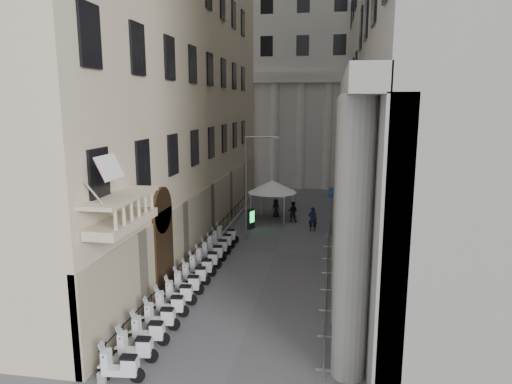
% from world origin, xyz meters
% --- Properties ---
extents(far_building, '(22.00, 10.00, 30.00)m').
position_xyz_m(far_building, '(0.00, 48.00, 15.00)').
color(far_building, beige).
rests_on(far_building, ground).
extents(iron_fence, '(0.30, 28.00, 1.40)m').
position_xyz_m(iron_fence, '(-4.30, 18.00, 0.00)').
color(iron_fence, black).
rests_on(iron_fence, ground).
extents(blue_awning, '(1.60, 3.00, 3.00)m').
position_xyz_m(blue_awning, '(4.15, 26.00, 0.00)').
color(blue_awning, navy).
rests_on(blue_awning, ground).
extents(flag, '(1.00, 1.40, 8.20)m').
position_xyz_m(flag, '(-4.00, 5.00, 0.00)').
color(flag, '#9E0C11').
rests_on(flag, ground).
extents(scooter_0, '(1.44, 0.68, 1.50)m').
position_xyz_m(scooter_0, '(-3.65, 4.24, 0.00)').
color(scooter_0, silver).
rests_on(scooter_0, ground).
extents(scooter_1, '(1.44, 0.68, 1.50)m').
position_xyz_m(scooter_1, '(-3.65, 5.52, 0.00)').
color(scooter_1, silver).
rests_on(scooter_1, ground).
extents(scooter_2, '(1.44, 0.68, 1.50)m').
position_xyz_m(scooter_2, '(-3.65, 6.80, 0.00)').
color(scooter_2, silver).
rests_on(scooter_2, ground).
extents(scooter_3, '(1.44, 0.68, 1.50)m').
position_xyz_m(scooter_3, '(-3.65, 8.08, 0.00)').
color(scooter_3, silver).
rests_on(scooter_3, ground).
extents(scooter_4, '(1.44, 0.68, 1.50)m').
position_xyz_m(scooter_4, '(-3.65, 9.36, 0.00)').
color(scooter_4, silver).
rests_on(scooter_4, ground).
extents(scooter_5, '(1.44, 0.68, 1.50)m').
position_xyz_m(scooter_5, '(-3.65, 10.64, 0.00)').
color(scooter_5, silver).
rests_on(scooter_5, ground).
extents(scooter_6, '(1.44, 0.68, 1.50)m').
position_xyz_m(scooter_6, '(-3.65, 11.92, 0.00)').
color(scooter_6, silver).
rests_on(scooter_6, ground).
extents(scooter_7, '(1.44, 0.68, 1.50)m').
position_xyz_m(scooter_7, '(-3.65, 13.20, 0.00)').
color(scooter_7, silver).
rests_on(scooter_7, ground).
extents(scooter_8, '(1.44, 0.68, 1.50)m').
position_xyz_m(scooter_8, '(-3.65, 14.48, 0.00)').
color(scooter_8, silver).
rests_on(scooter_8, ground).
extents(scooter_9, '(1.44, 0.68, 1.50)m').
position_xyz_m(scooter_9, '(-3.65, 15.76, 0.00)').
color(scooter_9, silver).
rests_on(scooter_9, ground).
extents(scooter_10, '(1.44, 0.68, 1.50)m').
position_xyz_m(scooter_10, '(-3.65, 17.04, 0.00)').
color(scooter_10, silver).
rests_on(scooter_10, ground).
extents(scooter_11, '(1.44, 0.68, 1.50)m').
position_xyz_m(scooter_11, '(-3.65, 18.31, 0.00)').
color(scooter_11, silver).
rests_on(scooter_11, ground).
extents(scooter_12, '(1.44, 0.68, 1.50)m').
position_xyz_m(scooter_12, '(-3.65, 19.59, 0.00)').
color(scooter_12, silver).
rests_on(scooter_12, ground).
extents(scooter_13, '(1.44, 0.68, 1.50)m').
position_xyz_m(scooter_13, '(-3.65, 20.87, 0.00)').
color(scooter_13, silver).
rests_on(scooter_13, ground).
extents(barrier_1, '(0.60, 2.40, 1.10)m').
position_xyz_m(barrier_1, '(3.39, 7.34, 0.00)').
color(barrier_1, '#9A9CA1').
rests_on(barrier_1, ground).
extents(barrier_2, '(0.60, 2.40, 1.10)m').
position_xyz_m(barrier_2, '(3.39, 9.84, 0.00)').
color(barrier_2, '#9A9CA1').
rests_on(barrier_2, ground).
extents(barrier_3, '(0.60, 2.40, 1.10)m').
position_xyz_m(barrier_3, '(3.39, 12.34, 0.00)').
color(barrier_3, '#9A9CA1').
rests_on(barrier_3, ground).
extents(barrier_4, '(0.60, 2.40, 1.10)m').
position_xyz_m(barrier_4, '(3.39, 14.84, 0.00)').
color(barrier_4, '#9A9CA1').
rests_on(barrier_4, ground).
extents(barrier_5, '(0.60, 2.40, 1.10)m').
position_xyz_m(barrier_5, '(3.39, 17.34, 0.00)').
color(barrier_5, '#9A9CA1').
rests_on(barrier_5, ground).
extents(barrier_6, '(0.60, 2.40, 1.10)m').
position_xyz_m(barrier_6, '(3.39, 19.84, 0.00)').
color(barrier_6, '#9A9CA1').
rests_on(barrier_6, ground).
extents(barrier_7, '(0.60, 2.40, 1.10)m').
position_xyz_m(barrier_7, '(3.39, 22.34, 0.00)').
color(barrier_7, '#9A9CA1').
rests_on(barrier_7, ground).
extents(security_tent, '(4.11, 4.11, 3.34)m').
position_xyz_m(security_tent, '(-1.60, 28.60, 2.79)').
color(security_tent, silver).
rests_on(security_tent, ground).
extents(street_lamp, '(2.42, 0.58, 7.46)m').
position_xyz_m(street_lamp, '(-2.23, 22.21, 4.41)').
color(street_lamp, gray).
rests_on(street_lamp, ground).
extents(info_kiosk, '(0.52, 0.79, 1.62)m').
position_xyz_m(info_kiosk, '(-2.62, 24.86, 0.82)').
color(info_kiosk, black).
rests_on(info_kiosk, ground).
extents(pedestrian_a, '(0.72, 0.50, 1.89)m').
position_xyz_m(pedestrian_a, '(2.19, 25.00, 0.95)').
color(pedestrian_a, black).
rests_on(pedestrian_a, ground).
extents(pedestrian_b, '(0.94, 0.79, 1.74)m').
position_xyz_m(pedestrian_b, '(0.43, 27.60, 0.87)').
color(pedestrian_b, black).
rests_on(pedestrian_b, ground).
extents(pedestrian_c, '(0.92, 0.86, 1.59)m').
position_xyz_m(pedestrian_c, '(-1.15, 29.02, 0.79)').
color(pedestrian_c, black).
rests_on(pedestrian_c, ground).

